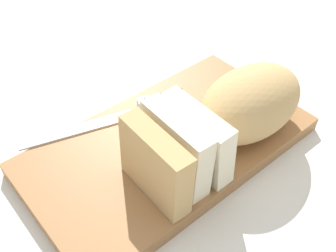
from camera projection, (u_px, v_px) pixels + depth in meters
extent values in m
plane|color=silver|center=(168.00, 151.00, 0.62)|extent=(3.00, 3.00, 0.00)
cube|color=#9E6B3D|center=(168.00, 146.00, 0.61)|extent=(0.43, 0.24, 0.02)
ellipsoid|color=tan|center=(250.00, 102.00, 0.59)|extent=(0.19, 0.12, 0.10)
cube|color=beige|center=(199.00, 137.00, 0.54)|extent=(0.04, 0.12, 0.10)
cube|color=beige|center=(175.00, 148.00, 0.52)|extent=(0.04, 0.12, 0.10)
cube|color=tan|center=(155.00, 165.00, 0.50)|extent=(0.04, 0.12, 0.10)
cube|color=silver|center=(84.00, 128.00, 0.62)|extent=(0.20, 0.08, 0.00)
cylinder|color=black|center=(164.00, 100.00, 0.65)|extent=(0.07, 0.04, 0.02)
cube|color=silver|center=(145.00, 106.00, 0.64)|extent=(0.03, 0.03, 0.02)
sphere|color=#A8753D|center=(147.00, 134.00, 0.61)|extent=(0.00, 0.00, 0.00)
sphere|color=#A8753D|center=(147.00, 136.00, 0.60)|extent=(0.01, 0.01, 0.01)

